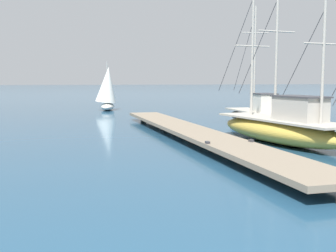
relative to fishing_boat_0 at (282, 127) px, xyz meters
name	(u,v)px	position (x,y,z in m)	size (l,w,h in m)	color
floating_dock	(192,132)	(-3.24, 1.84, -0.32)	(2.67, 20.16, 0.53)	gray
fishing_boat_0	(282,127)	(0.00, 0.00, 0.00)	(3.33, 8.78, 6.51)	gold
fishing_boat_1	(257,115)	(1.92, 6.59, -0.11)	(1.77, 6.64, 6.66)	black
distant_sailboat	(107,89)	(-5.25, 20.44, 1.10)	(2.25, 3.55, 4.07)	silver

